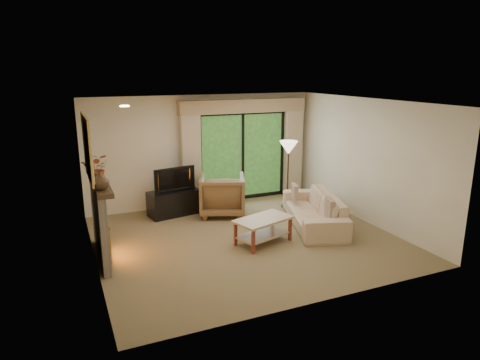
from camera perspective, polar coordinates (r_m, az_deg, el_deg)
name	(u,v)px	position (r m, az deg, el deg)	size (l,w,h in m)	color
floor	(246,239)	(8.29, 0.83, -7.86)	(5.50, 5.50, 0.00)	olive
ceiling	(247,102)	(7.69, 0.90, 10.37)	(5.50, 5.50, 0.00)	white
wall_back	(203,150)	(10.17, -4.95, 3.94)	(5.00, 5.00, 0.00)	beige
wall_front	(324,214)	(5.79, 11.13, -4.45)	(5.00, 5.00, 0.00)	beige
wall_left	(90,189)	(7.24, -19.40, -1.18)	(5.00, 5.00, 0.00)	beige
wall_right	(366,161)	(9.34, 16.46, 2.45)	(5.00, 5.00, 0.00)	beige
fireplace	(99,221)	(7.62, -18.23, -5.17)	(0.24, 1.70, 1.37)	gray
mirror	(87,147)	(7.30, -19.68, 4.16)	(0.07, 1.45, 1.02)	gold
sliding_door	(243,156)	(10.51, 0.34, 3.23)	(2.26, 0.10, 2.16)	black
curtain_left	(191,157)	(9.93, -6.56, 3.06)	(0.45, 0.18, 2.35)	tan
curtain_right	(293,149)	(11.01, 7.04, 4.16)	(0.45, 0.18, 2.35)	tan
cornice	(244,106)	(10.26, 0.55, 9.84)	(3.20, 0.24, 0.32)	tan
media_console	(174,203)	(9.66, -8.81, -3.00)	(1.11, 0.50, 0.56)	black
tv	(173,179)	(9.51, -8.94, 0.17)	(0.95, 0.12, 0.55)	black
armchair	(222,195)	(9.53, -2.40, -1.97)	(0.97, 1.00, 0.91)	brown
sofa	(314,210)	(9.03, 9.81, -3.93)	(2.28, 0.89, 0.67)	tan
pillow_near	(330,209)	(8.40, 11.88, -3.79)	(0.10, 0.40, 0.40)	brown
pillow_far	(295,192)	(9.46, 7.32, -1.60)	(0.09, 0.34, 0.34)	brown
coffee_table	(263,231)	(8.04, 3.11, -6.74)	(1.07, 0.59, 0.48)	tan
floor_lamp	(288,175)	(10.01, 6.39, 0.73)	(0.42, 0.42, 1.57)	#FFEFC9
vase	(100,181)	(6.87, -18.16, -0.07)	(0.27, 0.27, 0.28)	#45321F
branches	(97,168)	(7.24, -18.55, 1.48)	(0.44, 0.38, 0.49)	#AB5129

